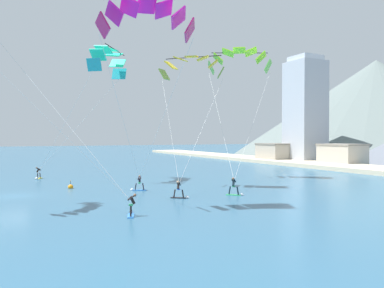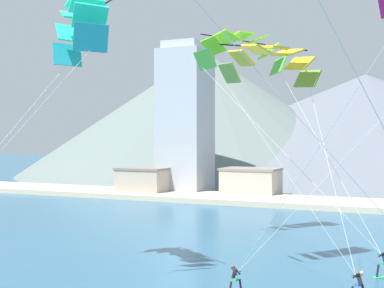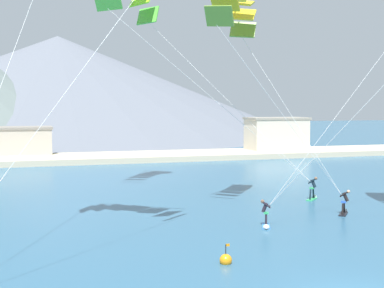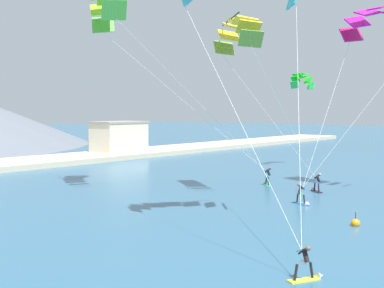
{
  "view_description": "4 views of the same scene",
  "coord_description": "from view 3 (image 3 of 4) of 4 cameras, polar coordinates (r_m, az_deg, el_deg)",
  "views": [
    {
      "loc": [
        38.98,
        -0.58,
        5.61
      ],
      "look_at": [
        1.12,
        18.21,
        4.79
      ],
      "focal_mm": 35.0,
      "sensor_mm": 36.0,
      "label": 1
    },
    {
      "loc": [
        11.74,
        -15.71,
        8.58
      ],
      "look_at": [
        -1.8,
        13.71,
        8.2
      ],
      "focal_mm": 50.0,
      "sensor_mm": 36.0,
      "label": 2
    },
    {
      "loc": [
        -11.41,
        -16.34,
        7.05
      ],
      "look_at": [
        -2.22,
        13.76,
        4.77
      ],
      "focal_mm": 50.0,
      "sensor_mm": 36.0,
      "label": 3
    },
    {
      "loc": [
        -34.98,
        -6.84,
        7.21
      ],
      "look_at": [
        -2.75,
        18.85,
        4.52
      ],
      "focal_mm": 50.0,
      "sensor_mm": 36.0,
      "label": 4
    }
  ],
  "objects": [
    {
      "name": "kitesurfer_near_trail",
      "position": [
        36.33,
        15.95,
        -6.4
      ],
      "size": [
        1.41,
        1.6,
        1.7
      ],
      "color": "black",
      "rests_on": "ground"
    },
    {
      "name": "kitesurfer_mid_center",
      "position": [
        31.51,
        7.87,
        -7.98
      ],
      "size": [
        1.07,
        1.75,
        1.66
      ],
      "color": "#337FDB",
      "rests_on": "ground"
    },
    {
      "name": "kitesurfer_far_left",
      "position": [
        41.27,
        12.8,
        -4.98
      ],
      "size": [
        1.53,
        1.49,
        1.82
      ],
      "color": "#33B266",
      "rests_on": "ground"
    },
    {
      "name": "parafoil_kite_near_trail",
      "position": [
        37.21,
        4.52,
        14.19
      ],
      "size": [
        8.72,
        7.62,
        13.29
      ],
      "color": "olive"
    },
    {
      "name": "race_marker_buoy",
      "position": [
        24.43,
        3.62,
        -12.26
      ],
      "size": [
        0.56,
        0.56,
        1.02
      ],
      "color": "orange",
      "rests_on": "ground"
    },
    {
      "name": "shoreline_strip",
      "position": [
        69.83,
        -7.51,
        -1.4
      ],
      "size": [
        180.0,
        10.0,
        0.7
      ],
      "primitive_type": "cube",
      "color": "beige",
      "rests_on": "ground"
    },
    {
      "name": "shore_building_promenade_mid",
      "position": [
        77.95,
        8.99,
        0.88
      ],
      "size": [
        8.57,
        4.91,
        5.33
      ],
      "color": "beige",
      "rests_on": "ground"
    },
    {
      "name": "shore_building_quay_east",
      "position": [
        73.67,
        -17.8,
        0.12
      ],
      "size": [
        8.05,
        5.78,
        4.25
      ],
      "color": "#B7AD9E",
      "rests_on": "ground"
    },
    {
      "name": "mountain_peak_central_summit",
      "position": [
        136.43,
        -14.06,
        6.1
      ],
      "size": [
        117.89,
        117.89,
        24.01
      ],
      "color": "slate",
      "rests_on": "ground"
    }
  ]
}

